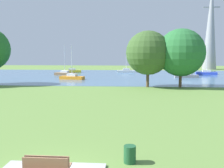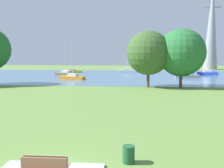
{
  "view_description": "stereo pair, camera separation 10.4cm",
  "coord_description": "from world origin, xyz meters",
  "px_view_note": "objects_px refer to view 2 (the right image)",
  "views": [
    {
      "loc": [
        3.3,
        -9.52,
        4.96
      ],
      "look_at": [
        1.42,
        15.2,
        2.09
      ],
      "focal_mm": 41.97,
      "sensor_mm": 36.0,
      "label": 1
    },
    {
      "loc": [
        3.41,
        -9.51,
        4.96
      ],
      "look_at": [
        1.42,
        15.2,
        2.09
      ],
      "focal_mm": 41.97,
      "sensor_mm": 36.0,
      "label": 2
    }
  ],
  "objects_px": {
    "litter_bin": "(129,154)",
    "sailboat_orange": "(73,77)",
    "tree_west_far": "(182,53)",
    "electricity_pylon": "(212,25)",
    "sailboat_blue": "(207,73)",
    "sailboat_yellow": "(73,71)",
    "tree_mid_shore": "(148,53)",
    "sailboat_white": "(127,71)",
    "sailboat_gray": "(187,75)",
    "bench_facing_water": "(47,167)",
    "sailboat_brown": "(65,73)"
  },
  "relations": [
    {
      "from": "litter_bin",
      "to": "sailboat_orange",
      "type": "bearing_deg",
      "value": 106.71
    },
    {
      "from": "tree_mid_shore",
      "to": "electricity_pylon",
      "type": "height_order",
      "value": "electricity_pylon"
    },
    {
      "from": "sailboat_white",
      "to": "tree_mid_shore",
      "type": "bearing_deg",
      "value": -82.72
    },
    {
      "from": "litter_bin",
      "to": "sailboat_white",
      "type": "bearing_deg",
      "value": 91.42
    },
    {
      "from": "tree_west_far",
      "to": "sailboat_brown",
      "type": "bearing_deg",
      "value": 138.4
    },
    {
      "from": "sailboat_orange",
      "to": "sailboat_gray",
      "type": "distance_m",
      "value": 23.6
    },
    {
      "from": "litter_bin",
      "to": "sailboat_orange",
      "type": "height_order",
      "value": "sailboat_orange"
    },
    {
      "from": "sailboat_white",
      "to": "sailboat_orange",
      "type": "height_order",
      "value": "sailboat_orange"
    },
    {
      "from": "bench_facing_water",
      "to": "electricity_pylon",
      "type": "relative_size",
      "value": 0.06
    },
    {
      "from": "sailboat_gray",
      "to": "bench_facing_water",
      "type": "bearing_deg",
      "value": -107.8
    },
    {
      "from": "sailboat_blue",
      "to": "tree_mid_shore",
      "type": "xyz_separation_m",
      "value": [
        -15.38,
        -24.55,
        4.63
      ]
    },
    {
      "from": "tree_mid_shore",
      "to": "tree_west_far",
      "type": "distance_m",
      "value": 4.83
    },
    {
      "from": "litter_bin",
      "to": "tree_mid_shore",
      "type": "height_order",
      "value": "tree_mid_shore"
    },
    {
      "from": "sailboat_orange",
      "to": "tree_mid_shore",
      "type": "distance_m",
      "value": 18.25
    },
    {
      "from": "tree_west_far",
      "to": "sailboat_orange",
      "type": "bearing_deg",
      "value": 150.41
    },
    {
      "from": "sailboat_yellow",
      "to": "tree_west_far",
      "type": "bearing_deg",
      "value": -51.76
    },
    {
      "from": "bench_facing_water",
      "to": "sailboat_gray",
      "type": "relative_size",
      "value": 0.24
    },
    {
      "from": "sailboat_blue",
      "to": "electricity_pylon",
      "type": "bearing_deg",
      "value": 72.7
    },
    {
      "from": "sailboat_yellow",
      "to": "bench_facing_water",
      "type": "bearing_deg",
      "value": -77.9
    },
    {
      "from": "electricity_pylon",
      "to": "sailboat_yellow",
      "type": "bearing_deg",
      "value": -156.52
    },
    {
      "from": "sailboat_orange",
      "to": "tree_mid_shore",
      "type": "relative_size",
      "value": 0.79
    },
    {
      "from": "tree_mid_shore",
      "to": "electricity_pylon",
      "type": "xyz_separation_m",
      "value": [
        22.41,
        47.1,
        9.0
      ]
    },
    {
      "from": "sailboat_yellow",
      "to": "sailboat_blue",
      "type": "distance_m",
      "value": 34.03
    },
    {
      "from": "bench_facing_water",
      "to": "sailboat_gray",
      "type": "xyz_separation_m",
      "value": [
        14.65,
        45.62,
        0.0
      ]
    },
    {
      "from": "bench_facing_water",
      "to": "tree_west_far",
      "type": "relative_size",
      "value": 0.21
    },
    {
      "from": "bench_facing_water",
      "to": "sailboat_blue",
      "type": "relative_size",
      "value": 0.25
    },
    {
      "from": "litter_bin",
      "to": "sailboat_yellow",
      "type": "distance_m",
      "value": 59.35
    },
    {
      "from": "bench_facing_water",
      "to": "sailboat_orange",
      "type": "bearing_deg",
      "value": 101.69
    },
    {
      "from": "sailboat_brown",
      "to": "tree_west_far",
      "type": "xyz_separation_m",
      "value": [
        22.72,
        -20.17,
        4.67
      ]
    },
    {
      "from": "tree_west_far",
      "to": "sailboat_yellow",
      "type": "bearing_deg",
      "value": 128.24
    },
    {
      "from": "sailboat_orange",
      "to": "electricity_pylon",
      "type": "distance_m",
      "value": 53.22
    },
    {
      "from": "bench_facing_water",
      "to": "sailboat_orange",
      "type": "xyz_separation_m",
      "value": [
        -8.33,
        40.25,
        -0.01
      ]
    },
    {
      "from": "sailboat_gray",
      "to": "tree_mid_shore",
      "type": "height_order",
      "value": "tree_mid_shore"
    },
    {
      "from": "tree_mid_shore",
      "to": "tree_west_far",
      "type": "xyz_separation_m",
      "value": [
        4.83,
        0.06,
        0.04
      ]
    },
    {
      "from": "bench_facing_water",
      "to": "electricity_pylon",
      "type": "height_order",
      "value": "electricity_pylon"
    },
    {
      "from": "sailboat_white",
      "to": "sailboat_gray",
      "type": "bearing_deg",
      "value": -47.8
    },
    {
      "from": "sailboat_yellow",
      "to": "sailboat_white",
      "type": "relative_size",
      "value": 1.34
    },
    {
      "from": "sailboat_yellow",
      "to": "sailboat_brown",
      "type": "relative_size",
      "value": 1.02
    },
    {
      "from": "litter_bin",
      "to": "sailboat_orange",
      "type": "relative_size",
      "value": 0.12
    },
    {
      "from": "sailboat_white",
      "to": "sailboat_gray",
      "type": "distance_m",
      "value": 19.12
    },
    {
      "from": "sailboat_gray",
      "to": "electricity_pylon",
      "type": "height_order",
      "value": "electricity_pylon"
    },
    {
      "from": "sailboat_orange",
      "to": "electricity_pylon",
      "type": "relative_size",
      "value": 0.24
    },
    {
      "from": "sailboat_white",
      "to": "sailboat_blue",
      "type": "distance_m",
      "value": 20.09
    },
    {
      "from": "tree_west_far",
      "to": "electricity_pylon",
      "type": "relative_size",
      "value": 0.31
    },
    {
      "from": "electricity_pylon",
      "to": "sailboat_white",
      "type": "bearing_deg",
      "value": -147.4
    },
    {
      "from": "tree_mid_shore",
      "to": "electricity_pylon",
      "type": "relative_size",
      "value": 0.3
    },
    {
      "from": "sailboat_yellow",
      "to": "litter_bin",
      "type": "bearing_deg",
      "value": -74.49
    },
    {
      "from": "sailboat_white",
      "to": "litter_bin",
      "type": "bearing_deg",
      "value": -88.58
    },
    {
      "from": "tree_west_far",
      "to": "sailboat_blue",
      "type": "bearing_deg",
      "value": 66.69
    },
    {
      "from": "sailboat_brown",
      "to": "electricity_pylon",
      "type": "bearing_deg",
      "value": 33.69
    }
  ]
}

